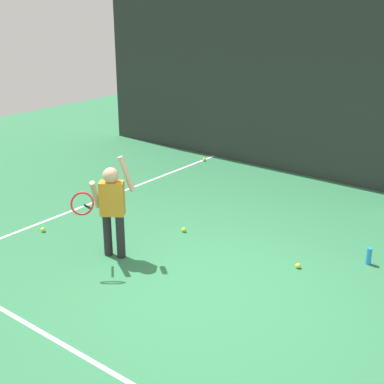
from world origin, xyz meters
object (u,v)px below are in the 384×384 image
object	(u,v)px
water_bottle	(369,256)
tennis_ball_1	(43,230)
tennis_ball_7	(204,159)
tennis_player	(111,204)
tennis_ball_3	(298,266)
tennis_ball_4	(184,230)

from	to	relation	value
water_bottle	tennis_ball_1	distance (m)	4.47
tennis_ball_1	water_bottle	bearing A→B (deg)	25.20
water_bottle	tennis_ball_1	bearing A→B (deg)	-154.80
water_bottle	tennis_ball_7	world-z (taller)	water_bottle
tennis_player	tennis_ball_1	bearing A→B (deg)	149.30
tennis_ball_1	tennis_ball_3	distance (m)	3.62
water_bottle	tennis_ball_3	distance (m)	0.92
tennis_player	tennis_ball_4	bearing A→B (deg)	44.01
tennis_player	water_bottle	distance (m)	3.30
tennis_ball_3	tennis_ball_7	size ratio (longest dim) A/B	1.00
tennis_player	tennis_ball_7	world-z (taller)	tennis_player
tennis_player	water_bottle	size ratio (longest dim) A/B	6.14
water_bottle	tennis_ball_3	xyz separation A→B (m)	(-0.65, -0.64, -0.08)
tennis_ball_3	water_bottle	bearing A→B (deg)	44.74
tennis_ball_3	tennis_player	bearing A→B (deg)	-150.00
water_bottle	tennis_ball_7	size ratio (longest dim) A/B	3.33
water_bottle	tennis_ball_1	xyz separation A→B (m)	(-4.04, -1.90, -0.08)
tennis_player	tennis_ball_3	bearing A→B (deg)	-4.20
tennis_player	tennis_ball_7	bearing A→B (deg)	76.93
tennis_player	water_bottle	bearing A→B (deg)	-0.10
tennis_ball_4	tennis_ball_7	distance (m)	3.49
tennis_ball_4	water_bottle	bearing A→B (deg)	15.26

